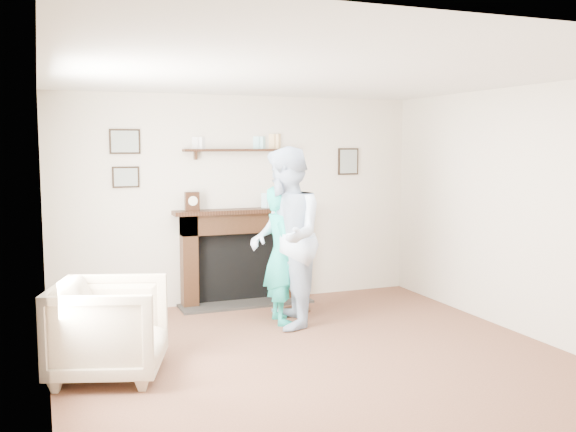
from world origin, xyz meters
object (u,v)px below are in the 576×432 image
Objects in this scene: man at (286,326)px; pedestal_table at (298,247)px; armchair at (111,376)px; woman at (281,322)px.

man is 0.99m from pedestal_table.
man is at bearing -123.04° from pedestal_table.
armchair is 2.07m from man.
man is at bearing -179.22° from woman.
woman reaches higher than armchair.
man is (1.89, 0.85, 0.00)m from armchair.
armchair is 0.60× the size of woman.
man reaches higher than armchair.
armchair is at bearing -148.18° from pedestal_table.
man is at bearing -47.85° from armchair.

